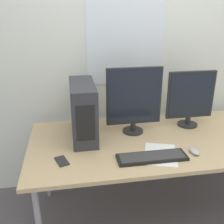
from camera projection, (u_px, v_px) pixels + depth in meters
name	position (u px, v px, depth m)	size (l,w,h in m)	color
wall_back	(146.00, 43.00, 2.30)	(8.00, 0.07, 2.70)	silver
desk	(164.00, 143.00, 2.01)	(2.03, 0.91, 0.71)	tan
pc_tower	(83.00, 111.00, 1.96)	(0.18, 0.49, 0.42)	#2D2D33
monitor_main	(134.00, 99.00, 2.00)	(0.43, 0.16, 0.52)	black
monitor_right_near	(190.00, 98.00, 2.13)	(0.39, 0.16, 0.47)	black
keyboard	(152.00, 157.00, 1.72)	(0.46, 0.14, 0.02)	black
mouse	(194.00, 151.00, 1.79)	(0.06, 0.11, 0.03)	#B2B2B7
cell_phone	(62.00, 161.00, 1.69)	(0.10, 0.13, 0.01)	#232328
paper_sheet_left	(161.00, 154.00, 1.78)	(0.29, 0.35, 0.00)	white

